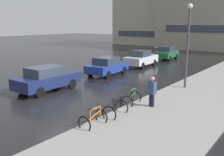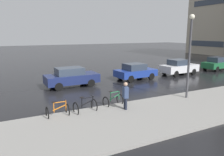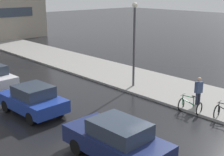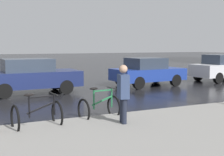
{
  "view_description": "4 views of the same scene",
  "coord_description": "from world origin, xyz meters",
  "px_view_note": "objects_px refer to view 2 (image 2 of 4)",
  "views": [
    {
      "loc": [
        10.55,
        -9.15,
        4.28
      ],
      "look_at": [
        0.98,
        3.24,
        0.83
      ],
      "focal_mm": 40.0,
      "sensor_mm": 36.0,
      "label": 1
    },
    {
      "loc": [
        14.77,
        -4.27,
        4.3
      ],
      "look_at": [
        0.1,
        3.16,
        0.93
      ],
      "focal_mm": 35.0,
      "sensor_mm": 36.0,
      "label": 2
    },
    {
      "loc": [
        -9.62,
        -7.0,
        6.28
      ],
      "look_at": [
        1.08,
        4.62,
        1.73
      ],
      "focal_mm": 50.0,
      "sensor_mm": 36.0,
      "label": 3
    },
    {
      "loc": [
        11.9,
        -2.14,
        2.19
      ],
      "look_at": [
        0.91,
        3.17,
        0.91
      ],
      "focal_mm": 50.0,
      "sensor_mm": 36.0,
      "label": 4
    }
  ],
  "objects_px": {
    "bicycle_second": "(85,106)",
    "bicycle_third": "(113,100)",
    "car_blue": "(135,71)",
    "car_white": "(179,67)",
    "bicycle_nearest": "(58,111)",
    "car_navy": "(71,77)",
    "car_green": "(217,64)",
    "streetlamp": "(190,50)",
    "pedestrian": "(125,95)"
  },
  "relations": [
    {
      "from": "bicycle_second",
      "to": "bicycle_nearest",
      "type": "bearing_deg",
      "value": -91.49
    },
    {
      "from": "bicycle_nearest",
      "to": "pedestrian",
      "type": "xyz_separation_m",
      "value": [
        0.74,
        3.6,
        0.56
      ]
    },
    {
      "from": "car_blue",
      "to": "car_white",
      "type": "distance_m",
      "value": 5.45
    },
    {
      "from": "streetlamp",
      "to": "bicycle_second",
      "type": "bearing_deg",
      "value": -94.75
    },
    {
      "from": "bicycle_second",
      "to": "car_blue",
      "type": "distance_m",
      "value": 9.78
    },
    {
      "from": "bicycle_second",
      "to": "bicycle_third",
      "type": "bearing_deg",
      "value": 101.11
    },
    {
      "from": "car_blue",
      "to": "pedestrian",
      "type": "relative_size",
      "value": 2.35
    },
    {
      "from": "bicycle_nearest",
      "to": "streetlamp",
      "type": "xyz_separation_m",
      "value": [
        0.61,
        8.36,
        2.9
      ]
    },
    {
      "from": "bicycle_nearest",
      "to": "car_green",
      "type": "bearing_deg",
      "value": 107.63
    },
    {
      "from": "bicycle_nearest",
      "to": "car_green",
      "type": "distance_m",
      "value": 21.47
    },
    {
      "from": "streetlamp",
      "to": "car_blue",
      "type": "bearing_deg",
      "value": 175.92
    },
    {
      "from": "bicycle_nearest",
      "to": "bicycle_third",
      "type": "bearing_deg",
      "value": 95.62
    },
    {
      "from": "streetlamp",
      "to": "pedestrian",
      "type": "bearing_deg",
      "value": -88.39
    },
    {
      "from": "car_navy",
      "to": "bicycle_third",
      "type": "bearing_deg",
      "value": 7.28
    },
    {
      "from": "bicycle_second",
      "to": "car_navy",
      "type": "relative_size",
      "value": 0.28
    },
    {
      "from": "bicycle_second",
      "to": "car_navy",
      "type": "bearing_deg",
      "value": 169.96
    },
    {
      "from": "pedestrian",
      "to": "car_green",
      "type": "bearing_deg",
      "value": 113.25
    },
    {
      "from": "car_navy",
      "to": "bicycle_second",
      "type": "bearing_deg",
      "value": -10.04
    },
    {
      "from": "bicycle_nearest",
      "to": "streetlamp",
      "type": "relative_size",
      "value": 0.2
    },
    {
      "from": "car_navy",
      "to": "car_green",
      "type": "xyz_separation_m",
      "value": [
        -0.17,
        17.84,
        -0.02
      ]
    },
    {
      "from": "bicycle_nearest",
      "to": "car_white",
      "type": "xyz_separation_m",
      "value": [
        -6.37,
        14.31,
        0.42
      ]
    },
    {
      "from": "bicycle_third",
      "to": "streetlamp",
      "type": "bearing_deg",
      "value": 79.28
    },
    {
      "from": "car_green",
      "to": "streetlamp",
      "type": "bearing_deg",
      "value": -59.56
    },
    {
      "from": "bicycle_nearest",
      "to": "car_blue",
      "type": "bearing_deg",
      "value": 125.81
    },
    {
      "from": "car_navy",
      "to": "streetlamp",
      "type": "height_order",
      "value": "streetlamp"
    },
    {
      "from": "bicycle_nearest",
      "to": "car_navy",
      "type": "height_order",
      "value": "car_navy"
    },
    {
      "from": "bicycle_second",
      "to": "pedestrian",
      "type": "relative_size",
      "value": 0.73
    },
    {
      "from": "bicycle_third",
      "to": "car_green",
      "type": "xyz_separation_m",
      "value": [
        -6.17,
        17.08,
        0.4
      ]
    },
    {
      "from": "bicycle_nearest",
      "to": "pedestrian",
      "type": "bearing_deg",
      "value": 78.34
    },
    {
      "from": "bicycle_third",
      "to": "car_white",
      "type": "xyz_separation_m",
      "value": [
        -6.03,
        10.93,
        0.42
      ]
    },
    {
      "from": "car_blue",
      "to": "pedestrian",
      "type": "height_order",
      "value": "pedestrian"
    },
    {
      "from": "bicycle_third",
      "to": "car_blue",
      "type": "bearing_deg",
      "value": 137.89
    },
    {
      "from": "car_navy",
      "to": "car_white",
      "type": "bearing_deg",
      "value": 90.2
    },
    {
      "from": "bicycle_third",
      "to": "car_white",
      "type": "height_order",
      "value": "car_white"
    },
    {
      "from": "bicycle_second",
      "to": "pedestrian",
      "type": "height_order",
      "value": "pedestrian"
    },
    {
      "from": "bicycle_third",
      "to": "car_white",
      "type": "relative_size",
      "value": 0.28
    },
    {
      "from": "car_white",
      "to": "bicycle_nearest",
      "type": "bearing_deg",
      "value": -66.01
    },
    {
      "from": "car_green",
      "to": "car_white",
      "type": "bearing_deg",
      "value": -88.76
    },
    {
      "from": "bicycle_nearest",
      "to": "bicycle_second",
      "type": "distance_m",
      "value": 1.49
    },
    {
      "from": "bicycle_third",
      "to": "streetlamp",
      "type": "xyz_separation_m",
      "value": [
        0.94,
        4.98,
        2.9
      ]
    },
    {
      "from": "bicycle_nearest",
      "to": "car_green",
      "type": "height_order",
      "value": "car_green"
    },
    {
      "from": "car_white",
      "to": "streetlamp",
      "type": "relative_size",
      "value": 0.77
    },
    {
      "from": "bicycle_second",
      "to": "streetlamp",
      "type": "distance_m",
      "value": 7.47
    },
    {
      "from": "car_navy",
      "to": "car_green",
      "type": "bearing_deg",
      "value": 90.56
    },
    {
      "from": "bicycle_third",
      "to": "pedestrian",
      "type": "xyz_separation_m",
      "value": [
        1.08,
        0.22,
        0.55
      ]
    },
    {
      "from": "car_blue",
      "to": "car_white",
      "type": "xyz_separation_m",
      "value": [
        0.02,
        5.45,
        0.04
      ]
    },
    {
      "from": "car_green",
      "to": "pedestrian",
      "type": "distance_m",
      "value": 18.35
    },
    {
      "from": "car_blue",
      "to": "car_green",
      "type": "distance_m",
      "value": 11.6
    },
    {
      "from": "bicycle_nearest",
      "to": "car_navy",
      "type": "xyz_separation_m",
      "value": [
        -6.33,
        2.61,
        0.42
      ]
    },
    {
      "from": "bicycle_second",
      "to": "bicycle_third",
      "type": "xyz_separation_m",
      "value": [
        -0.37,
        1.89,
        -0.02
      ]
    }
  ]
}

